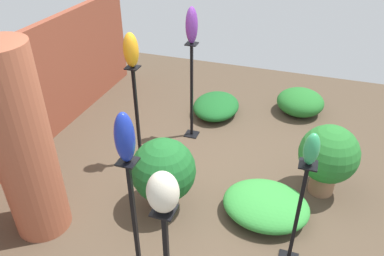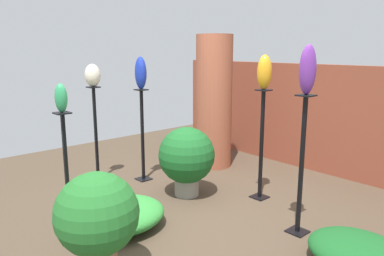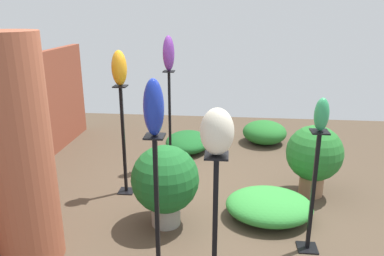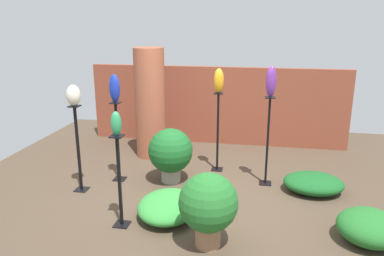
{
  "view_description": "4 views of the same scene",
  "coord_description": "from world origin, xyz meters",
  "px_view_note": "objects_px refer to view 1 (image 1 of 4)",
  "views": [
    {
      "loc": [
        -3.52,
        -0.98,
        3.24
      ],
      "look_at": [
        0.2,
        0.28,
        0.73
      ],
      "focal_mm": 35.0,
      "sensor_mm": 36.0,
      "label": 1
    },
    {
      "loc": [
        3.09,
        -2.72,
        1.93
      ],
      "look_at": [
        -0.1,
        0.14,
        1.02
      ],
      "focal_mm": 35.0,
      "sensor_mm": 36.0,
      "label": 2
    },
    {
      "loc": [
        -4.16,
        -0.27,
        2.32
      ],
      "look_at": [
        0.14,
        0.16,
        0.95
      ],
      "focal_mm": 35.0,
      "sensor_mm": 36.0,
      "label": 3
    },
    {
      "loc": [
        0.94,
        -5.33,
        2.65
      ],
      "look_at": [
        -0.07,
        0.12,
        1.05
      ],
      "focal_mm": 35.0,
      "sensor_mm": 36.0,
      "label": 4
    }
  ],
  "objects_px": {
    "pedestal_cobalt": "(135,224)",
    "art_vase_ivory": "(163,192)",
    "pedestal_jade": "(296,220)",
    "art_vase_cobalt": "(125,138)",
    "pedestal_amber": "(138,121)",
    "potted_plant_walkway_edge": "(328,156)",
    "potted_plant_mid_left": "(163,172)",
    "art_vase_jade": "(311,149)",
    "brick_pillar": "(23,147)",
    "art_vase_violet": "(192,25)",
    "art_vase_amber": "(131,50)",
    "pedestal_violet": "(192,96)"
  },
  "relations": [
    {
      "from": "brick_pillar",
      "to": "potted_plant_walkway_edge",
      "type": "bearing_deg",
      "value": -61.87
    },
    {
      "from": "pedestal_jade",
      "to": "art_vase_violet",
      "type": "height_order",
      "value": "art_vase_violet"
    },
    {
      "from": "pedestal_amber",
      "to": "art_vase_ivory",
      "type": "height_order",
      "value": "art_vase_ivory"
    },
    {
      "from": "pedestal_jade",
      "to": "art_vase_amber",
      "type": "bearing_deg",
      "value": 64.58
    },
    {
      "from": "art_vase_ivory",
      "to": "potted_plant_walkway_edge",
      "type": "xyz_separation_m",
      "value": [
        2.24,
        -1.17,
        -1.01
      ]
    },
    {
      "from": "potted_plant_mid_left",
      "to": "pedestal_violet",
      "type": "bearing_deg",
      "value": 7.12
    },
    {
      "from": "brick_pillar",
      "to": "art_vase_violet",
      "type": "relative_size",
      "value": 4.38
    },
    {
      "from": "art_vase_cobalt",
      "to": "potted_plant_mid_left",
      "type": "relative_size",
      "value": 0.5
    },
    {
      "from": "art_vase_violet",
      "to": "potted_plant_mid_left",
      "type": "distance_m",
      "value": 2.0
    },
    {
      "from": "brick_pillar",
      "to": "pedestal_amber",
      "type": "distance_m",
      "value": 1.57
    },
    {
      "from": "pedestal_jade",
      "to": "potted_plant_walkway_edge",
      "type": "height_order",
      "value": "pedestal_jade"
    },
    {
      "from": "pedestal_jade",
      "to": "art_vase_jade",
      "type": "height_order",
      "value": "art_vase_jade"
    },
    {
      "from": "pedestal_jade",
      "to": "pedestal_cobalt",
      "type": "relative_size",
      "value": 0.92
    },
    {
      "from": "art_vase_cobalt",
      "to": "brick_pillar",
      "type": "bearing_deg",
      "value": 81.46
    },
    {
      "from": "pedestal_amber",
      "to": "potted_plant_walkway_edge",
      "type": "distance_m",
      "value": 2.43
    },
    {
      "from": "pedestal_cobalt",
      "to": "art_vase_amber",
      "type": "relative_size",
      "value": 3.18
    },
    {
      "from": "brick_pillar",
      "to": "pedestal_violet",
      "type": "bearing_deg",
      "value": -23.74
    },
    {
      "from": "pedestal_amber",
      "to": "potted_plant_mid_left",
      "type": "distance_m",
      "value": 0.98
    },
    {
      "from": "art_vase_amber",
      "to": "pedestal_jade",
      "type": "bearing_deg",
      "value": -115.42
    },
    {
      "from": "art_vase_ivory",
      "to": "art_vase_jade",
      "type": "bearing_deg",
      "value": -41.35
    },
    {
      "from": "art_vase_ivory",
      "to": "art_vase_cobalt",
      "type": "height_order",
      "value": "art_vase_cobalt"
    },
    {
      "from": "brick_pillar",
      "to": "art_vase_cobalt",
      "type": "bearing_deg",
      "value": -98.54
    },
    {
      "from": "potted_plant_mid_left",
      "to": "art_vase_jade",
      "type": "bearing_deg",
      "value": -101.81
    },
    {
      "from": "pedestal_jade",
      "to": "art_vase_ivory",
      "type": "bearing_deg",
      "value": 138.65
    },
    {
      "from": "pedestal_cobalt",
      "to": "art_vase_violet",
      "type": "height_order",
      "value": "art_vase_violet"
    },
    {
      "from": "art_vase_jade",
      "to": "potted_plant_walkway_edge",
      "type": "height_order",
      "value": "art_vase_jade"
    },
    {
      "from": "art_vase_cobalt",
      "to": "pedestal_amber",
      "type": "bearing_deg",
      "value": 24.84
    },
    {
      "from": "pedestal_violet",
      "to": "art_vase_ivory",
      "type": "height_order",
      "value": "art_vase_ivory"
    },
    {
      "from": "art_vase_jade",
      "to": "art_vase_ivory",
      "type": "relative_size",
      "value": 0.97
    },
    {
      "from": "brick_pillar",
      "to": "art_vase_jade",
      "type": "bearing_deg",
      "value": -81.94
    },
    {
      "from": "pedestal_violet",
      "to": "art_vase_cobalt",
      "type": "bearing_deg",
      "value": -173.47
    },
    {
      "from": "pedestal_violet",
      "to": "art_vase_violet",
      "type": "xyz_separation_m",
      "value": [
        0.0,
        0.0,
        1.04
      ]
    },
    {
      "from": "brick_pillar",
      "to": "pedestal_jade",
      "type": "bearing_deg",
      "value": -81.94
    },
    {
      "from": "brick_pillar",
      "to": "art_vase_ivory",
      "type": "relative_size",
      "value": 6.72
    },
    {
      "from": "art_vase_cobalt",
      "to": "pedestal_jade",
      "type": "bearing_deg",
      "value": -67.88
    },
    {
      "from": "pedestal_cobalt",
      "to": "art_vase_ivory",
      "type": "relative_size",
      "value": 4.24
    },
    {
      "from": "potted_plant_mid_left",
      "to": "brick_pillar",
      "type": "bearing_deg",
      "value": 120.14
    },
    {
      "from": "brick_pillar",
      "to": "art_vase_violet",
      "type": "xyz_separation_m",
      "value": [
        2.28,
        -1.0,
        0.65
      ]
    },
    {
      "from": "pedestal_jade",
      "to": "art_vase_cobalt",
      "type": "distance_m",
      "value": 1.84
    },
    {
      "from": "pedestal_violet",
      "to": "art_vase_violet",
      "type": "distance_m",
      "value": 1.04
    },
    {
      "from": "brick_pillar",
      "to": "art_vase_cobalt",
      "type": "distance_m",
      "value": 1.4
    },
    {
      "from": "art_vase_jade",
      "to": "art_vase_amber",
      "type": "bearing_deg",
      "value": 64.58
    },
    {
      "from": "pedestal_cobalt",
      "to": "art_vase_ivory",
      "type": "xyz_separation_m",
      "value": [
        -0.45,
        -0.51,
        0.93
      ]
    },
    {
      "from": "pedestal_jade",
      "to": "art_vase_jade",
      "type": "bearing_deg",
      "value": 0.0
    },
    {
      "from": "art_vase_ivory",
      "to": "pedestal_cobalt",
      "type": "bearing_deg",
      "value": 48.4
    },
    {
      "from": "pedestal_jade",
      "to": "art_vase_cobalt",
      "type": "relative_size",
      "value": 2.73
    },
    {
      "from": "pedestal_amber",
      "to": "pedestal_cobalt",
      "type": "bearing_deg",
      "value": -155.16
    },
    {
      "from": "pedestal_amber",
      "to": "art_vase_ivory",
      "type": "bearing_deg",
      "value": -148.64
    },
    {
      "from": "pedestal_cobalt",
      "to": "pedestal_jade",
      "type": "bearing_deg",
      "value": -67.88
    },
    {
      "from": "pedestal_violet",
      "to": "art_vase_jade",
      "type": "relative_size",
      "value": 4.77
    }
  ]
}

